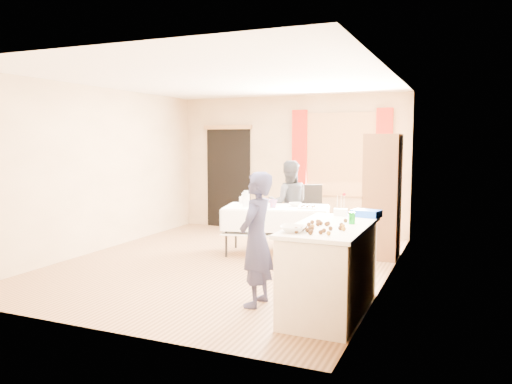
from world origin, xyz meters
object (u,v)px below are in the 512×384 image
at_px(counter, 330,269).
at_px(woman, 289,204).
at_px(girl, 256,239).
at_px(chair, 311,225).
at_px(cabinet, 382,196).
at_px(party_table, 276,226).

distance_m(counter, woman, 3.23).
bearing_deg(girl, chair, -172.69).
xyz_separation_m(cabinet, girl, (-0.88, -2.77, -0.21)).
bearing_deg(counter, woman, 116.87).
distance_m(counter, chair, 3.53).
bearing_deg(party_table, girl, -87.02).
distance_m(chair, woman, 0.66).
xyz_separation_m(cabinet, counter, (-0.10, -2.66, -0.48)).
relative_size(cabinet, party_table, 1.07).
bearing_deg(counter, girl, -172.47).
bearing_deg(cabinet, chair, 153.44).
height_order(party_table, girl, girl).
bearing_deg(party_table, chair, 65.90).
xyz_separation_m(counter, girl, (-0.78, -0.10, 0.27)).
bearing_deg(cabinet, party_table, -163.93).
relative_size(counter, woman, 1.09).
bearing_deg(cabinet, woman, 172.42).
distance_m(cabinet, counter, 2.71).
xyz_separation_m(party_table, girl, (0.65, -2.33, 0.27)).
bearing_deg(girl, woman, -167.01).
relative_size(party_table, woman, 1.22).
relative_size(cabinet, girl, 1.29).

